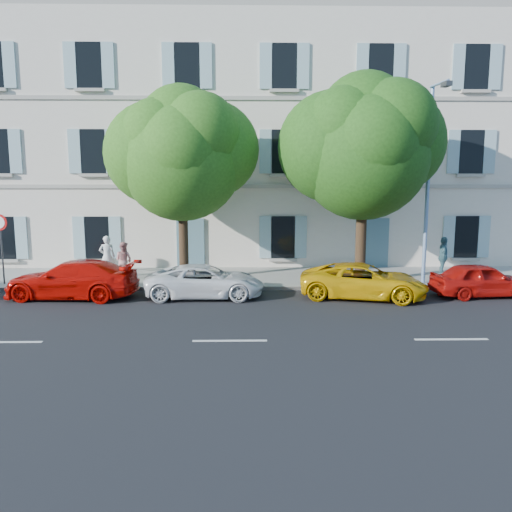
{
  "coord_description": "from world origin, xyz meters",
  "views": [
    {
      "loc": [
        0.45,
        -16.9,
        4.25
      ],
      "look_at": [
        0.82,
        2.0,
        1.4
      ],
      "focal_mm": 35.0,
      "sensor_mm": 36.0,
      "label": 1
    }
  ],
  "objects_px": {
    "street_lamp": "(430,174)",
    "road_sign": "(0,234)",
    "pedestrian_a": "(107,257)",
    "pedestrian_c": "(443,257)",
    "car_yellow_supercar": "(364,281)",
    "pedestrian_b": "(124,260)",
    "car_red_hatchback": "(482,280)",
    "tree_left": "(182,160)",
    "tree_right": "(363,154)",
    "car_white_coupe": "(205,281)",
    "car_red_coupe": "(72,279)"
  },
  "relations": [
    {
      "from": "pedestrian_b",
      "to": "car_red_hatchback",
      "type": "bearing_deg",
      "value": -166.8
    },
    {
      "from": "street_lamp",
      "to": "pedestrian_a",
      "type": "bearing_deg",
      "value": 173.56
    },
    {
      "from": "car_white_coupe",
      "to": "car_yellow_supercar",
      "type": "bearing_deg",
      "value": -92.73
    },
    {
      "from": "car_white_coupe",
      "to": "tree_right",
      "type": "xyz_separation_m",
      "value": [
        6.14,
        1.87,
        4.68
      ]
    },
    {
      "from": "car_yellow_supercar",
      "to": "car_red_hatchback",
      "type": "distance_m",
      "value": 4.43
    },
    {
      "from": "tree_right",
      "to": "pedestrian_a",
      "type": "distance_m",
      "value": 11.43
    },
    {
      "from": "street_lamp",
      "to": "pedestrian_c",
      "type": "relative_size",
      "value": 4.43
    },
    {
      "from": "tree_right",
      "to": "street_lamp",
      "type": "distance_m",
      "value": 2.69
    },
    {
      "from": "car_red_coupe",
      "to": "car_yellow_supercar",
      "type": "height_order",
      "value": "car_red_coupe"
    },
    {
      "from": "car_white_coupe",
      "to": "pedestrian_a",
      "type": "height_order",
      "value": "pedestrian_a"
    },
    {
      "from": "pedestrian_b",
      "to": "road_sign",
      "type": "bearing_deg",
      "value": 36.54
    },
    {
      "from": "car_red_coupe",
      "to": "pedestrian_c",
      "type": "relative_size",
      "value": 2.74
    },
    {
      "from": "car_white_coupe",
      "to": "street_lamp",
      "type": "bearing_deg",
      "value": -80.17
    },
    {
      "from": "pedestrian_a",
      "to": "pedestrian_b",
      "type": "xyz_separation_m",
      "value": [
        0.76,
        -0.29,
        -0.12
      ]
    },
    {
      "from": "car_red_coupe",
      "to": "road_sign",
      "type": "relative_size",
      "value": 1.7
    },
    {
      "from": "car_yellow_supercar",
      "to": "road_sign",
      "type": "relative_size",
      "value": 1.63
    },
    {
      "from": "car_red_hatchback",
      "to": "tree_right",
      "type": "relative_size",
      "value": 0.46
    },
    {
      "from": "car_white_coupe",
      "to": "car_yellow_supercar",
      "type": "xyz_separation_m",
      "value": [
        5.8,
        -0.23,
        0.03
      ]
    },
    {
      "from": "car_yellow_supercar",
      "to": "road_sign",
      "type": "distance_m",
      "value": 14.27
    },
    {
      "from": "road_sign",
      "to": "pedestrian_a",
      "type": "relative_size",
      "value": 1.55
    },
    {
      "from": "road_sign",
      "to": "pedestrian_c",
      "type": "relative_size",
      "value": 1.61
    },
    {
      "from": "road_sign",
      "to": "pedestrian_a",
      "type": "distance_m",
      "value": 4.17
    },
    {
      "from": "pedestrian_c",
      "to": "pedestrian_b",
      "type": "bearing_deg",
      "value": 107.12
    },
    {
      "from": "road_sign",
      "to": "street_lamp",
      "type": "bearing_deg",
      "value": -0.82
    },
    {
      "from": "car_red_hatchback",
      "to": "tree_left",
      "type": "distance_m",
      "value": 12.41
    },
    {
      "from": "street_lamp",
      "to": "car_yellow_supercar",
      "type": "bearing_deg",
      "value": -148.02
    },
    {
      "from": "road_sign",
      "to": "pedestrian_a",
      "type": "bearing_deg",
      "value": 17.96
    },
    {
      "from": "car_red_hatchback",
      "to": "tree_left",
      "type": "xyz_separation_m",
      "value": [
        -11.3,
        2.56,
        4.45
      ]
    },
    {
      "from": "car_yellow_supercar",
      "to": "pedestrian_c",
      "type": "distance_m",
      "value": 5.21
    },
    {
      "from": "tree_right",
      "to": "pedestrian_c",
      "type": "height_order",
      "value": "tree_right"
    },
    {
      "from": "pedestrian_a",
      "to": "pedestrian_c",
      "type": "bearing_deg",
      "value": 169.01
    },
    {
      "from": "tree_right",
      "to": "pedestrian_b",
      "type": "bearing_deg",
      "value": 174.7
    },
    {
      "from": "car_red_hatchback",
      "to": "pedestrian_c",
      "type": "height_order",
      "value": "pedestrian_c"
    },
    {
      "from": "tree_left",
      "to": "pedestrian_a",
      "type": "relative_size",
      "value": 4.23
    },
    {
      "from": "street_lamp",
      "to": "road_sign",
      "type": "bearing_deg",
      "value": 179.18
    },
    {
      "from": "car_white_coupe",
      "to": "road_sign",
      "type": "distance_m",
      "value": 8.58
    },
    {
      "from": "car_red_coupe",
      "to": "pedestrian_c",
      "type": "distance_m",
      "value": 15.1
    },
    {
      "from": "car_red_hatchback",
      "to": "pedestrian_c",
      "type": "relative_size",
      "value": 2.12
    },
    {
      "from": "car_yellow_supercar",
      "to": "street_lamp",
      "type": "height_order",
      "value": "street_lamp"
    },
    {
      "from": "pedestrian_b",
      "to": "car_white_coupe",
      "type": "bearing_deg",
      "value": 167.62
    },
    {
      "from": "car_yellow_supercar",
      "to": "car_red_hatchback",
      "type": "relative_size",
      "value": 1.24
    },
    {
      "from": "car_red_hatchback",
      "to": "pedestrian_c",
      "type": "distance_m",
      "value": 3.04
    },
    {
      "from": "tree_left",
      "to": "pedestrian_b",
      "type": "relative_size",
      "value": 4.85
    },
    {
      "from": "car_red_hatchback",
      "to": "road_sign",
      "type": "distance_m",
      "value": 18.63
    },
    {
      "from": "car_red_coupe",
      "to": "car_yellow_supercar",
      "type": "relative_size",
      "value": 1.05
    },
    {
      "from": "tree_left",
      "to": "road_sign",
      "type": "xyz_separation_m",
      "value": [
        -7.16,
        -0.63,
        -2.91
      ]
    },
    {
      "from": "car_yellow_supercar",
      "to": "car_red_hatchback",
      "type": "xyz_separation_m",
      "value": [
        4.43,
        0.13,
        -0.01
      ]
    },
    {
      "from": "pedestrian_a",
      "to": "pedestrian_c",
      "type": "height_order",
      "value": "pedestrian_a"
    },
    {
      "from": "car_white_coupe",
      "to": "pedestrian_c",
      "type": "bearing_deg",
      "value": -74.24
    },
    {
      "from": "street_lamp",
      "to": "pedestrian_c",
      "type": "distance_m",
      "value": 3.94
    }
  ]
}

